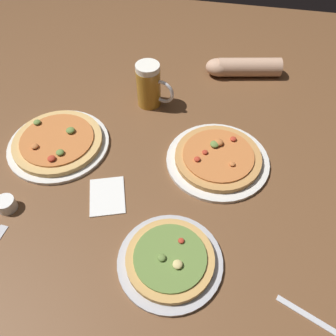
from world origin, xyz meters
The scene contains 9 objects.
ground_plane centered at (0.00, 0.00, -0.01)m, with size 2.40×2.40×0.03m, color brown.
pizza_plate_near centered at (0.06, -0.29, 0.02)m, with size 0.27×0.27×0.05m.
pizza_plate_far centered at (0.15, 0.07, 0.02)m, with size 0.33×0.33×0.05m.
pizza_plate_side centered at (-0.38, 0.04, 0.02)m, with size 0.34×0.34×0.05m.
beer_mug_dark centered at (-0.13, 0.32, 0.08)m, with size 0.14×0.09×0.17m.
ramekin_sauce centered at (-0.43, -0.22, 0.02)m, with size 0.05×0.05×0.04m, color white.
napkin_folded centered at (-0.16, -0.13, 0.00)m, with size 0.10×0.13×0.01m, color white.
fork_left centered at (0.44, -0.37, 0.00)m, with size 0.19×0.10×0.01m.
diner_arm centered at (0.19, 0.56, 0.04)m, with size 0.30×0.13×0.07m.
Camera 1 is at (0.13, -0.66, 0.83)m, focal length 36.27 mm.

